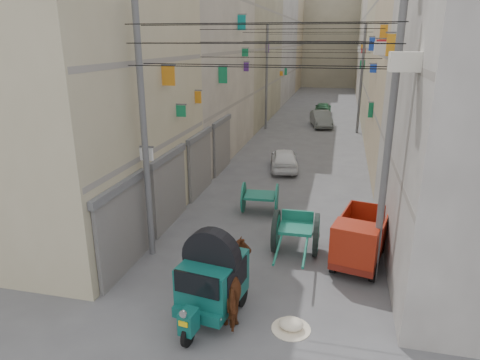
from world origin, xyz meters
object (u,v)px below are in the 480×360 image
(tonga_cart, at_px, (296,232))
(feed_sack, at_px, (291,324))
(mini_truck, at_px, (359,243))
(distant_car_green, at_px, (323,108))
(horse, at_px, (237,283))
(distant_car_white, at_px, (284,159))
(second_cart, at_px, (260,197))
(auto_rickshaw, at_px, (212,277))
(distant_car_grey, at_px, (321,119))

(tonga_cart, xyz_separation_m, feed_sack, (0.36, -4.09, -0.60))
(mini_truck, relative_size, distant_car_green, 0.88)
(feed_sack, height_order, horse, horse)
(distant_car_white, bearing_deg, tonga_cart, 90.02)
(second_cart, height_order, feed_sack, second_cart)
(tonga_cart, relative_size, second_cart, 2.09)
(auto_rickshaw, height_order, horse, auto_rickshaw)
(feed_sack, bearing_deg, auto_rickshaw, 175.28)
(distant_car_green, bearing_deg, horse, 87.48)
(horse, bearing_deg, distant_car_white, -105.92)
(distant_car_white, bearing_deg, horse, 82.56)
(horse, height_order, distant_car_green, horse)
(second_cart, distance_m, distant_car_green, 26.16)
(horse, xyz_separation_m, distant_car_green, (0.57, 33.03, -0.33))
(feed_sack, distance_m, distant_car_green, 33.44)
(feed_sack, relative_size, distant_car_grey, 0.15)
(mini_truck, distance_m, feed_sack, 4.00)
(mini_truck, relative_size, distant_car_grey, 0.82)
(tonga_cart, distance_m, distant_car_grey, 22.80)
(distant_car_green, bearing_deg, feed_sack, 90.02)
(auto_rickshaw, bearing_deg, distant_car_grey, 95.76)
(auto_rickshaw, distance_m, second_cart, 7.14)
(tonga_cart, xyz_separation_m, mini_truck, (2.03, -0.52, 0.06))
(mini_truck, height_order, second_cart, mini_truck)
(distant_car_grey, relative_size, distant_car_green, 1.07)
(mini_truck, distance_m, distant_car_grey, 23.44)
(auto_rickshaw, xyz_separation_m, feed_sack, (2.10, -0.17, -0.93))
(horse, distance_m, distant_car_white, 13.40)
(auto_rickshaw, height_order, tonga_cart, auto_rickshaw)
(second_cart, height_order, distant_car_grey, distant_car_grey)
(feed_sack, bearing_deg, mini_truck, 64.96)
(tonga_cart, height_order, second_cart, tonga_cart)
(distant_car_white, height_order, distant_car_green, distant_car_white)
(tonga_cart, bearing_deg, mini_truck, -15.41)
(tonga_cart, height_order, distant_car_green, tonga_cart)
(tonga_cart, bearing_deg, second_cart, 118.76)
(auto_rickshaw, xyz_separation_m, second_cart, (-0.09, 7.12, -0.40))
(mini_truck, xyz_separation_m, distant_car_white, (-3.72, 10.20, -0.21))
(distant_car_grey, bearing_deg, distant_car_green, 79.49)
(auto_rickshaw, relative_size, feed_sack, 4.38)
(horse, distance_m, distant_car_green, 33.04)
(tonga_cart, distance_m, feed_sack, 4.15)
(distant_car_white, bearing_deg, mini_truck, 100.13)
(mini_truck, bearing_deg, auto_rickshaw, -125.32)
(feed_sack, bearing_deg, distant_car_green, 91.54)
(auto_rickshaw, xyz_separation_m, distant_car_grey, (1.37, 26.71, -0.43))
(distant_car_white, distance_m, distant_car_grey, 13.18)
(mini_truck, relative_size, distant_car_white, 0.92)
(mini_truck, relative_size, feed_sack, 5.33)
(horse, xyz_separation_m, distant_car_white, (-0.58, 13.38, -0.26))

